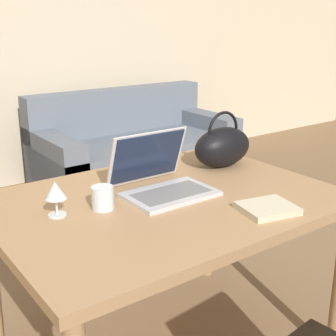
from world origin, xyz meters
TOP-DOWN VIEW (x-y plane):
  - dining_table at (0.02, 0.58)m, footprint 1.33×0.98m
  - couch at (1.15, 2.64)m, footprint 1.76×0.86m
  - laptop at (0.04, 0.66)m, footprint 0.35×0.33m
  - drinking_glass at (-0.24, 0.62)m, footprint 0.08×0.08m
  - wine_glass at (-0.40, 0.66)m, footprint 0.08×0.08m
  - handbag at (0.48, 0.76)m, footprint 0.31×0.18m
  - book at (0.24, 0.25)m, footprint 0.23×0.21m

SIDE VIEW (x-z plane):
  - couch at x=1.15m, z-range -0.13..0.69m
  - dining_table at x=0.02m, z-range 0.29..1.05m
  - book at x=0.24m, z-range 0.75..0.78m
  - drinking_glass at x=-0.24m, z-range 0.75..0.84m
  - laptop at x=0.04m, z-range 0.70..0.94m
  - wine_glass at x=-0.40m, z-range 0.78..0.91m
  - handbag at x=0.48m, z-range 0.72..0.99m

